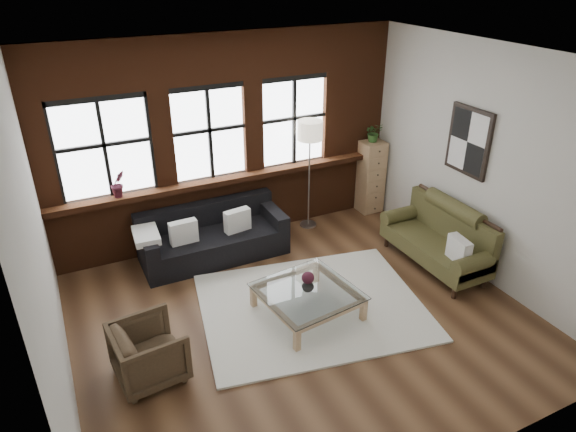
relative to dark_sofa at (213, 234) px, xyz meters
name	(u,v)px	position (x,y,z in m)	size (l,w,h in m)	color
floor	(302,316)	(0.52, -1.90, -0.39)	(5.50, 5.50, 0.00)	#472C1A
ceiling	(305,60)	(0.52, -1.90, 2.81)	(5.50, 5.50, 0.00)	white
wall_back	(228,140)	(0.52, 0.60, 1.21)	(5.50, 5.50, 0.00)	beige
wall_front	(458,334)	(0.52, -4.40, 1.21)	(5.50, 5.50, 0.00)	beige
wall_left	(41,261)	(-2.23, -1.90, 1.21)	(5.00, 5.00, 0.00)	beige
wall_right	(484,165)	(3.27, -1.90, 1.21)	(5.00, 5.00, 0.00)	beige
brick_backwall	(229,142)	(0.52, 0.54, 1.21)	(5.50, 0.12, 3.20)	#502512
sill_ledge	(233,178)	(0.52, 0.45, 0.65)	(5.50, 0.30, 0.08)	#502512
window_left	(104,150)	(-1.28, 0.55, 1.36)	(1.38, 0.10, 1.50)	black
window_mid	(209,135)	(0.22, 0.55, 1.36)	(1.38, 0.10, 1.50)	black
window_right	(293,122)	(1.62, 0.55, 1.36)	(1.38, 0.10, 1.50)	black
wall_poster	(469,141)	(3.24, -1.60, 1.46)	(0.05, 0.74, 0.94)	black
shag_rug	(312,306)	(0.73, -1.79, -0.38)	(2.84, 2.23, 0.03)	silver
dark_sofa	(213,234)	(0.00, 0.00, 0.00)	(2.17, 0.88, 0.78)	black
pillow_a	(184,232)	(-0.46, -0.10, 0.19)	(0.40, 0.14, 0.34)	white
pillow_b	(237,220)	(0.36, -0.10, 0.19)	(0.40, 0.14, 0.34)	white
vintage_settee	(436,238)	(2.82, -1.68, 0.08)	(0.79, 1.78, 0.95)	#423F1E
pillow_settee	(459,250)	(2.74, -2.22, 0.19)	(0.14, 0.38, 0.34)	white
armchair	(149,352)	(-1.43, -2.09, -0.06)	(0.71, 0.73, 0.66)	#3E2F1F
coffee_table	(307,303)	(0.61, -1.89, -0.21)	(1.13, 1.13, 0.38)	tan
vase	(308,285)	(0.61, -1.89, 0.06)	(0.16, 0.16, 0.16)	#B2B2B2
flowers	(308,278)	(0.61, -1.89, 0.17)	(0.16, 0.16, 0.16)	#451726
drawer_chest	(370,176)	(3.03, 0.33, 0.25)	(0.40, 0.40, 1.29)	tan
potted_plant_top	(374,132)	(3.03, 0.33, 1.06)	(0.29, 0.25, 0.32)	#2D5923
floor_lamp	(309,171)	(1.77, 0.26, 0.60)	(0.40, 0.40, 1.98)	#A5A5A8
sill_plant	(118,184)	(-1.19, 0.42, 0.88)	(0.21, 0.17, 0.39)	#451726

